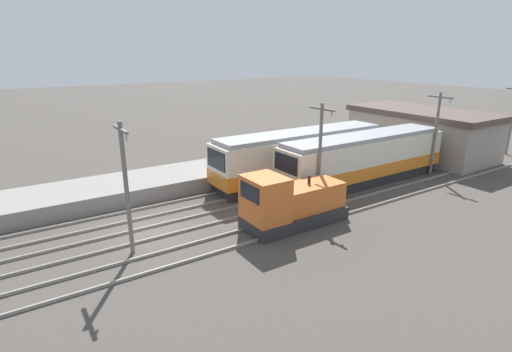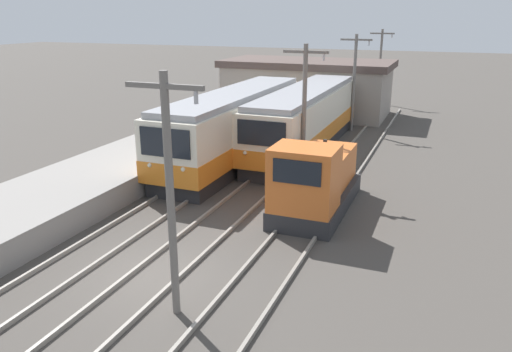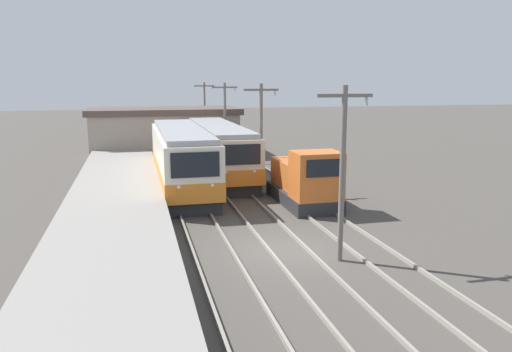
{
  "view_description": "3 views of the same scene",
  "coord_description": "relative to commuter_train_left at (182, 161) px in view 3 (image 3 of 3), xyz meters",
  "views": [
    {
      "loc": [
        18.87,
        -5.83,
        9.01
      ],
      "look_at": [
        -0.62,
        6.89,
        1.72
      ],
      "focal_mm": 28.0,
      "sensor_mm": 36.0,
      "label": 1
    },
    {
      "loc": [
        7.75,
        -11.21,
        7.39
      ],
      "look_at": [
        0.95,
        5.99,
        1.36
      ],
      "focal_mm": 35.0,
      "sensor_mm": 36.0,
      "label": 2
    },
    {
      "loc": [
        -5.24,
        -17.29,
        6.32
      ],
      "look_at": [
        0.57,
        6.47,
        1.65
      ],
      "focal_mm": 35.0,
      "sensor_mm": 36.0,
      "label": 3
    }
  ],
  "objects": [
    {
      "name": "station_building",
      "position": [
        -0.13,
        13.94,
        0.37
      ],
      "size": [
        12.6,
        6.3,
        4.07
      ],
      "color": "gray",
      "rests_on": "ground"
    },
    {
      "name": "catenary_mast_distant",
      "position": [
        4.31,
        20.65,
        1.72
      ],
      "size": [
        2.0,
        0.2,
        6.19
      ],
      "color": "slate",
      "rests_on": "ground"
    },
    {
      "name": "track_right",
      "position": [
        5.8,
        -12.06,
        -1.62
      ],
      "size": [
        1.54,
        60.0,
        0.14
      ],
      "color": "gray",
      "rests_on": "ground"
    },
    {
      "name": "catenary_mast_near",
      "position": [
        4.31,
        -13.57,
        1.72
      ],
      "size": [
        2.0,
        0.2,
        6.19
      ],
      "color": "slate",
      "rests_on": "ground"
    },
    {
      "name": "track_center",
      "position": [
        2.8,
        -12.06,
        -1.62
      ],
      "size": [
        1.54,
        60.0,
        0.14
      ],
      "color": "gray",
      "rests_on": "ground"
    },
    {
      "name": "commuter_train_center",
      "position": [
        2.8,
        3.37,
        -0.06
      ],
      "size": [
        2.84,
        13.94,
        3.48
      ],
      "color": "#28282B",
      "rests_on": "ground"
    },
    {
      "name": "catenary_mast_far",
      "position": [
        4.31,
        9.24,
        1.72
      ],
      "size": [
        2.0,
        0.2,
        6.19
      ],
      "color": "slate",
      "rests_on": "ground"
    },
    {
      "name": "shunting_locomotive",
      "position": [
        5.8,
        -5.47,
        -0.48
      ],
      "size": [
        2.4,
        5.82,
        3.0
      ],
      "color": "#28282B",
      "rests_on": "ground"
    },
    {
      "name": "ground_plane",
      "position": [
        2.6,
        -12.06,
        -1.69
      ],
      "size": [
        200.0,
        200.0,
        0.0
      ],
      "primitive_type": "plane",
      "color": "#47423D"
    },
    {
      "name": "platform_left",
      "position": [
        -3.65,
        -12.06,
        -1.18
      ],
      "size": [
        4.5,
        54.0,
        1.01
      ],
      "primitive_type": "cube",
      "color": "gray",
      "rests_on": "ground"
    },
    {
      "name": "commuter_train_left",
      "position": [
        0.0,
        0.0,
        0.0
      ],
      "size": [
        2.84,
        13.84,
        3.63
      ],
      "color": "#28282B",
      "rests_on": "ground"
    },
    {
      "name": "catenary_mast_mid",
      "position": [
        4.31,
        -2.17,
        1.72
      ],
      "size": [
        2.0,
        0.2,
        6.19
      ],
      "color": "slate",
      "rests_on": "ground"
    },
    {
      "name": "track_left",
      "position": [
        -0.0,
        -12.06,
        -1.62
      ],
      "size": [
        1.54,
        60.0,
        0.14
      ],
      "color": "gray",
      "rests_on": "ground"
    }
  ]
}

